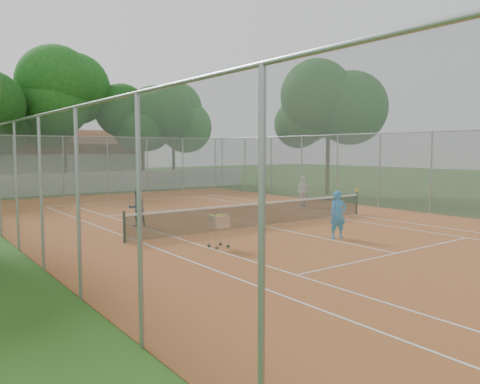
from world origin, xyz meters
TOP-DOWN VIEW (x-y plane):
  - ground at (0.00, 0.00)m, footprint 120.00×120.00m
  - court_pad at (0.00, 0.00)m, footprint 18.00×34.00m
  - court_lines at (0.00, 0.00)m, footprint 10.98×23.78m
  - tennis_net at (0.00, 0.00)m, footprint 11.88×0.10m
  - perimeter_fence at (0.00, 0.00)m, footprint 18.00×34.00m
  - boundary_wall at (0.00, 19.00)m, footprint 26.00×0.30m
  - clubhouse at (-2.00, 29.00)m, footprint 16.40×9.00m
  - tropical_trees at (0.00, 22.00)m, footprint 29.00×19.00m
  - player_near at (0.43, -3.71)m, footprint 0.71×0.59m
  - player_far_left at (-4.13, 2.99)m, footprint 0.73×0.57m
  - player_far_right at (5.91, 3.67)m, footprint 1.02×0.53m
  - ball_hopper at (-3.86, -2.55)m, footprint 0.65×0.65m

SIDE VIEW (x-z plane):
  - ground at x=0.00m, z-range 0.00..0.00m
  - court_pad at x=0.00m, z-range 0.00..0.02m
  - court_lines at x=0.00m, z-range 0.02..0.03m
  - tennis_net at x=0.00m, z-range 0.02..1.00m
  - ball_hopper at x=-3.86m, z-range 0.02..1.17m
  - boundary_wall at x=0.00m, z-range 0.00..1.50m
  - player_far_left at x=-4.13m, z-range 0.02..1.51m
  - player_far_right at x=5.91m, z-range 0.02..1.68m
  - player_near at x=0.43m, z-range 0.02..1.70m
  - perimeter_fence at x=0.00m, z-range 0.00..4.00m
  - clubhouse at x=-2.00m, z-range 0.00..4.40m
  - tropical_trees at x=0.00m, z-range 0.00..10.00m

